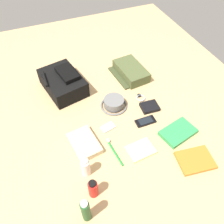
% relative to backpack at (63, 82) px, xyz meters
% --- Properties ---
extents(ground_plane, '(2.64, 2.02, 0.02)m').
position_rel_backpack_xyz_m(ground_plane, '(-0.36, -0.22, -0.07)').
color(ground_plane, tan).
rests_on(ground_plane, ground).
extents(backpack, '(0.37, 0.29, 0.14)m').
position_rel_backpack_xyz_m(backpack, '(0.00, 0.00, 0.00)').
color(backpack, black).
rests_on(backpack, ground_plane).
extents(toiletry_pouch, '(0.29, 0.23, 0.07)m').
position_rel_backpack_xyz_m(toiletry_pouch, '(-0.04, -0.49, -0.03)').
color(toiletry_pouch, '#47512D').
rests_on(toiletry_pouch, ground_plane).
extents(bucket_hat, '(0.18, 0.18, 0.06)m').
position_rel_backpack_xyz_m(bucket_hat, '(-0.28, -0.26, -0.04)').
color(bucket_hat, slate).
rests_on(bucket_hat, ground_plane).
extents(shampoo_bottle, '(0.04, 0.04, 0.17)m').
position_rel_backpack_xyz_m(shampoo_bottle, '(-0.87, 0.11, 0.02)').
color(shampoo_bottle, '#19471E').
rests_on(shampoo_bottle, ground_plane).
extents(sunscreen_spray, '(0.05, 0.05, 0.12)m').
position_rel_backpack_xyz_m(sunscreen_spray, '(-0.78, 0.05, -0.01)').
color(sunscreen_spray, red).
rests_on(sunscreen_spray, ground_plane).
extents(toothpaste_tube, '(0.05, 0.05, 0.13)m').
position_rel_backpack_xyz_m(toothpaste_tube, '(-0.66, 0.05, -0.00)').
color(toothpaste_tube, white).
rests_on(toothpaste_tube, ground_plane).
extents(paperback_novel, '(0.17, 0.20, 0.02)m').
position_rel_backpack_xyz_m(paperback_novel, '(-0.82, -0.51, -0.05)').
color(paperback_novel, orange).
rests_on(paperback_novel, ground_plane).
extents(travel_guidebook, '(0.17, 0.23, 0.03)m').
position_rel_backpack_xyz_m(travel_guidebook, '(-0.63, -0.52, -0.05)').
color(travel_guidebook, '#2D934C').
rests_on(travel_guidebook, ground_plane).
extents(cell_phone, '(0.06, 0.12, 0.01)m').
position_rel_backpack_xyz_m(cell_phone, '(-0.48, -0.39, -0.06)').
color(cell_phone, black).
rests_on(cell_phone, ground_plane).
extents(media_player, '(0.07, 0.09, 0.01)m').
position_rel_backpack_xyz_m(media_player, '(-0.43, -0.16, -0.06)').
color(media_player, '#B7B7BC').
rests_on(media_player, ground_plane).
extents(wristwatch, '(0.07, 0.06, 0.01)m').
position_rel_backpack_xyz_m(wristwatch, '(-0.28, -0.45, -0.06)').
color(wristwatch, '#99999E').
rests_on(wristwatch, ground_plane).
extents(toothbrush, '(0.19, 0.03, 0.02)m').
position_rel_backpack_xyz_m(toothbrush, '(-0.60, -0.13, -0.06)').
color(toothbrush, '#198C33').
rests_on(toothbrush, ground_plane).
extents(wallet, '(0.10, 0.12, 0.02)m').
position_rel_backpack_xyz_m(wallet, '(-0.38, -0.47, -0.05)').
color(wallet, black).
rests_on(wallet, ground_plane).
extents(notepad, '(0.12, 0.16, 0.02)m').
position_rel_backpack_xyz_m(notepad, '(-0.65, -0.27, -0.05)').
color(notepad, beige).
rests_on(notepad, ground_plane).
extents(folded_towel, '(0.22, 0.17, 0.04)m').
position_rel_backpack_xyz_m(folded_towel, '(-0.50, 0.01, -0.04)').
color(folded_towel, '#C6B289').
rests_on(folded_towel, ground_plane).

